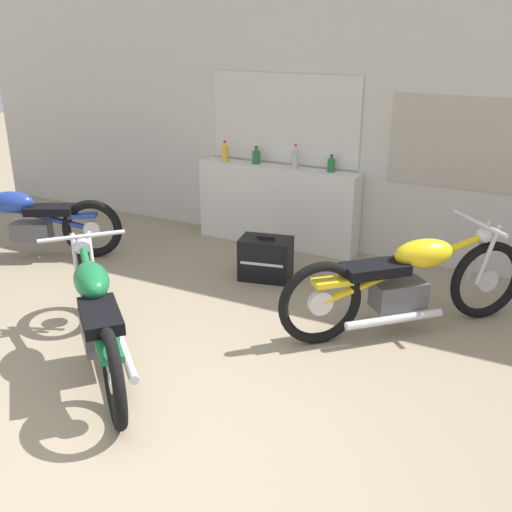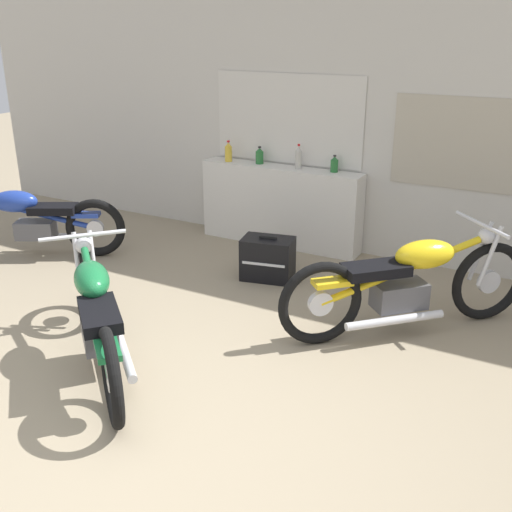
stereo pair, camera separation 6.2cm
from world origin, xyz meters
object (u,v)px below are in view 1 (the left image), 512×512
object	(u,v)px
bottle_right_center	(331,164)
motorcycle_yellow	(408,281)
hard_case_black	(266,259)
bottle_leftmost	(225,152)
motorcycle_blue	(24,222)
bottle_left_center	(256,156)
motorcycle_green	(97,313)
bottle_center	(295,158)

from	to	relation	value
bottle_right_center	motorcycle_yellow	world-z (taller)	bottle_right_center
motorcycle_yellow	hard_case_black	bearing A→B (deg)	164.19
bottle_leftmost	motorcycle_yellow	xyz separation A→B (m)	(2.39, -1.30, -0.54)
motorcycle_blue	motorcycle_yellow	world-z (taller)	motorcycle_yellow
motorcycle_yellow	bottle_left_center	bearing A→B (deg)	146.20
bottle_leftmost	motorcycle_green	distance (m)	2.93
bottle_left_center	bottle_center	xyz separation A→B (m)	(0.47, -0.02, 0.03)
bottle_left_center	motorcycle_yellow	size ratio (longest dim) A/B	0.12
bottle_leftmost	motorcycle_green	world-z (taller)	bottle_leftmost
bottle_center	bottle_right_center	world-z (taller)	bottle_center
bottle_left_center	motorcycle_green	xyz separation A→B (m)	(0.26, -2.87, -0.54)
motorcycle_blue	bottle_leftmost	bearing A→B (deg)	46.44
bottle_center	bottle_right_center	size ratio (longest dim) A/B	1.48
motorcycle_blue	hard_case_black	world-z (taller)	motorcycle_blue
bottle_leftmost	hard_case_black	xyz separation A→B (m)	(0.96, -0.90, -0.76)
bottle_center	bottle_right_center	distance (m)	0.39
bottle_left_center	motorcycle_green	size ratio (longest dim) A/B	0.12
bottle_leftmost	bottle_right_center	world-z (taller)	bottle_leftmost
bottle_center	motorcycle_green	bearing A→B (deg)	-94.08
bottle_left_center	motorcycle_yellow	bearing A→B (deg)	-33.80
bottle_left_center	motorcycle_green	distance (m)	2.93
bottle_center	motorcycle_yellow	bearing A→B (deg)	-40.61
bottle_right_center	motorcycle_blue	distance (m)	3.17
motorcycle_green	hard_case_black	bearing A→B (deg)	79.89
bottle_leftmost	bottle_center	distance (m)	0.82
bottle_leftmost	motorcycle_blue	world-z (taller)	bottle_leftmost
bottle_center	motorcycle_blue	distance (m)	2.85
bottle_leftmost	motorcycle_yellow	size ratio (longest dim) A/B	0.15
motorcycle_yellow	hard_case_black	size ratio (longest dim) A/B	2.93
motorcycle_blue	motorcycle_yellow	xyz separation A→B (m)	(3.85, 0.24, 0.03)
motorcycle_yellow	bottle_right_center	bearing A→B (deg)	130.63
bottle_center	hard_case_black	size ratio (longest dim) A/B	0.49
bottle_left_center	bottle_leftmost	bearing A→B (deg)	-170.44
bottle_center	bottle_leftmost	bearing A→B (deg)	-177.12
bottle_right_center	motorcycle_blue	world-z (taller)	bottle_right_center
motorcycle_green	hard_case_black	xyz separation A→B (m)	(0.34, 1.91, -0.20)
hard_case_black	motorcycle_yellow	bearing A→B (deg)	-15.81
motorcycle_green	bottle_leftmost	bearing A→B (deg)	102.39
bottle_right_center	hard_case_black	distance (m)	1.24
bottle_leftmost	motorcycle_blue	distance (m)	2.21
bottle_left_center	bottle_center	bearing A→B (deg)	-2.24
motorcycle_green	motorcycle_blue	bearing A→B (deg)	148.84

